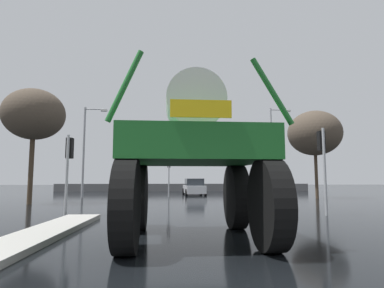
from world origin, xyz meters
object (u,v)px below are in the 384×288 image
object	(u,v)px
traffic_signal_near_left	(69,157)
traffic_signal_near_right	(322,152)
traffic_signal_far_right	(169,167)
streetlight_far_left	(86,146)
sedan_ahead	(194,187)
streetlight_far_right	(273,146)
traffic_signal_far_left	(134,165)
oversize_sprayer	(193,158)
bare_tree_right	(315,133)
bare_tree_left	(34,115)

from	to	relation	value
traffic_signal_near_left	traffic_signal_near_right	xyz separation A→B (m)	(10.55, -0.01, 0.27)
traffic_signal_far_right	streetlight_far_left	world-z (taller)	streetlight_far_left
sedan_ahead	streetlight_far_right	xyz separation A→B (m)	(7.64, 0.32, 3.93)
streetlight_far_left	traffic_signal_near_left	bearing A→B (deg)	-77.02
traffic_signal_near_left	streetlight_far_left	xyz separation A→B (m)	(-2.99, 12.99, 1.73)
traffic_signal_near_left	traffic_signal_far_left	world-z (taller)	traffic_signal_far_left
oversize_sprayer	sedan_ahead	bearing A→B (deg)	-5.31
streetlight_far_left	traffic_signal_far_left	bearing A→B (deg)	15.00
traffic_signal_far_left	streetlight_far_right	xyz separation A→B (m)	(12.85, 3.11, 2.00)
traffic_signal_near_right	bare_tree_right	bearing A→B (deg)	67.49
sedan_ahead	traffic_signal_near_left	world-z (taller)	traffic_signal_near_left
traffic_signal_near_right	streetlight_far_left	size ratio (longest dim) A/B	0.49
streetlight_far_right	bare_tree_left	size ratio (longest dim) A/B	1.20
streetlight_far_left	traffic_signal_far_right	bearing A→B (deg)	8.64
traffic_signal_near_right	bare_tree_left	bearing A→B (deg)	156.61
streetlight_far_right	traffic_signal_far_left	bearing A→B (deg)	-166.41
sedan_ahead	traffic_signal_near_right	bearing A→B (deg)	-169.15
traffic_signal_near_left	traffic_signal_far_right	xyz separation A→B (m)	(3.73, 14.01, 0.08)
oversize_sprayer	traffic_signal_near_right	size ratio (longest dim) A/B	1.43
sedan_ahead	bare_tree_right	bearing A→B (deg)	-125.41
sedan_ahead	streetlight_far_left	xyz separation A→B (m)	(-9.00, -3.81, 3.40)
oversize_sprayer	traffic_signal_near_right	distance (m)	7.69
traffic_signal_near_right	oversize_sprayer	bearing A→B (deg)	-138.56
traffic_signal_near_left	bare_tree_left	world-z (taller)	bare_tree_left
traffic_signal_near_left	bare_tree_left	bearing A→B (deg)	123.97
traffic_signal_near_right	bare_tree_right	xyz separation A→B (m)	(4.66, 11.24, 2.41)
traffic_signal_near_right	streetlight_far_right	size ratio (longest dim) A/B	0.44
streetlight_far_left	streetlight_far_right	bearing A→B (deg)	13.91
traffic_signal_near_right	streetlight_far_right	xyz separation A→B (m)	(3.11, 17.12, 1.99)
streetlight_far_left	bare_tree_right	distance (m)	18.31
oversize_sprayer	sedan_ahead	size ratio (longest dim) A/B	1.24
traffic_signal_far_right	bare_tree_right	size ratio (longest dim) A/B	0.50
bare_tree_right	traffic_signal_near_left	bearing A→B (deg)	-143.53
traffic_signal_near_left	bare_tree_right	xyz separation A→B (m)	(15.20, 11.24, 2.68)
traffic_signal_near_left	streetlight_far_right	xyz separation A→B (m)	(13.65, 17.11, 2.26)
streetlight_far_left	bare_tree_right	size ratio (longest dim) A/B	1.08
traffic_signal_near_right	streetlight_far_right	world-z (taller)	streetlight_far_right
traffic_signal_far_left	traffic_signal_far_right	bearing A→B (deg)	0.08
streetlight_far_left	bare_tree_left	bearing A→B (deg)	-101.53
oversize_sprayer	bare_tree_left	world-z (taller)	bare_tree_left
oversize_sprayer	bare_tree_left	bearing A→B (deg)	36.29
bare_tree_right	traffic_signal_far_left	bearing A→B (deg)	169.11
traffic_signal_far_left	streetlight_far_right	world-z (taller)	streetlight_far_right
traffic_signal_far_left	streetlight_far_left	size ratio (longest dim) A/B	0.49
streetlight_far_left	traffic_signal_near_right	bearing A→B (deg)	-43.82
sedan_ahead	oversize_sprayer	bearing A→B (deg)	172.58
streetlight_far_right	bare_tree_right	bearing A→B (deg)	-75.21
oversize_sprayer	traffic_signal_far_left	distance (m)	19.51
traffic_signal_near_left	bare_tree_left	distance (m)	8.32
sedan_ahead	traffic_signal_near_left	distance (m)	17.91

